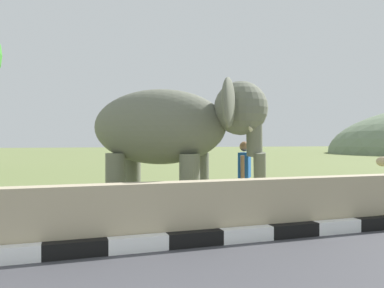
# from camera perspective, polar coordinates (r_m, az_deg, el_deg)

# --- Properties ---
(striped_curb) EXTENTS (16.20, 0.20, 0.24)m
(striped_curb) POSITION_cam_1_polar(r_m,az_deg,el_deg) (5.95, -21.20, -14.60)
(striped_curb) COLOR white
(striped_curb) RESTS_ON ground_plane
(barrier_parapet) EXTENTS (28.00, 0.36, 1.00)m
(barrier_parapet) POSITION_cam_1_polar(r_m,az_deg,el_deg) (6.51, 0.40, -9.85)
(barrier_parapet) COLOR tan
(barrier_parapet) RESTS_ON ground_plane
(elephant) EXTENTS (3.95, 3.56, 2.95)m
(elephant) POSITION_cam_1_polar(r_m,az_deg,el_deg) (8.74, -2.69, 2.21)
(elephant) COLOR #66695A
(elephant) RESTS_ON ground_plane
(person_handler) EXTENTS (0.46, 0.59, 1.66)m
(person_handler) POSITION_cam_1_polar(r_m,az_deg,el_deg) (9.08, 7.70, -4.24)
(person_handler) COLOR navy
(person_handler) RESTS_ON ground_plane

